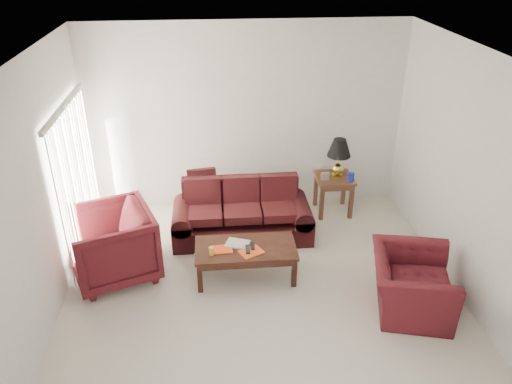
% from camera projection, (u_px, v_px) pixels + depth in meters
% --- Properties ---
extents(floor, '(5.00, 5.00, 0.00)m').
position_uv_depth(floor, '(262.00, 296.00, 6.36)').
color(floor, beige).
rests_on(floor, ground).
extents(blinds, '(0.10, 2.00, 2.16)m').
position_uv_depth(blinds, '(77.00, 183.00, 6.80)').
color(blinds, silver).
rests_on(blinds, ground).
extents(sofa, '(2.07, 0.91, 0.84)m').
position_uv_depth(sofa, '(242.00, 212.00, 7.40)').
color(sofa, black).
rests_on(sofa, ground).
extents(throw_pillow, '(0.47, 0.28, 0.45)m').
position_uv_depth(throw_pillow, '(202.00, 183.00, 7.66)').
color(throw_pillow, black).
rests_on(throw_pillow, sofa).
extents(end_table, '(0.60, 0.60, 0.64)m').
position_uv_depth(end_table, '(333.00, 194.00, 8.12)').
color(end_table, '#52291C').
rests_on(end_table, ground).
extents(table_lamp, '(0.47, 0.47, 0.63)m').
position_uv_depth(table_lamp, '(339.00, 158.00, 7.86)').
color(table_lamp, gold).
rests_on(table_lamp, end_table).
extents(clock, '(0.13, 0.05, 0.13)m').
position_uv_depth(clock, '(325.00, 176.00, 7.84)').
color(clock, silver).
rests_on(clock, end_table).
extents(blue_canister, '(0.10, 0.10, 0.15)m').
position_uv_depth(blue_canister, '(351.00, 177.00, 7.79)').
color(blue_canister, '#181DA1').
rests_on(blue_canister, end_table).
extents(picture_frame, '(0.19, 0.21, 0.06)m').
position_uv_depth(picture_frame, '(320.00, 166.00, 8.13)').
color(picture_frame, silver).
rests_on(picture_frame, end_table).
extents(floor_lamp, '(0.33, 0.33, 1.68)m').
position_uv_depth(floor_lamp, '(120.00, 170.00, 7.74)').
color(floor_lamp, white).
rests_on(floor_lamp, ground).
extents(armchair_left, '(1.36, 1.34, 0.97)m').
position_uv_depth(armchair_left, '(112.00, 245.00, 6.53)').
color(armchair_left, '#461015').
rests_on(armchair_left, ground).
extents(armchair_right, '(1.18, 1.28, 0.70)m').
position_uv_depth(armchair_right, '(411.00, 284.00, 6.02)').
color(armchair_right, '#461016').
rests_on(armchair_right, ground).
extents(coffee_table, '(1.48, 1.14, 0.46)m').
position_uv_depth(coffee_table, '(246.00, 261.00, 6.63)').
color(coffee_table, black).
rests_on(coffee_table, ground).
extents(magazine_red, '(0.28, 0.22, 0.02)m').
position_uv_depth(magazine_red, '(222.00, 250.00, 6.45)').
color(magazine_red, '#BA3A12').
rests_on(magazine_red, coffee_table).
extents(magazine_white, '(0.36, 0.31, 0.02)m').
position_uv_depth(magazine_white, '(237.00, 244.00, 6.57)').
color(magazine_white, beige).
rests_on(magazine_white, coffee_table).
extents(magazine_orange, '(0.36, 0.33, 0.02)m').
position_uv_depth(magazine_orange, '(251.00, 252.00, 6.40)').
color(magazine_orange, '#D44818').
rests_on(magazine_orange, coffee_table).
extents(remote_a, '(0.06, 0.19, 0.02)m').
position_uv_depth(remote_a, '(248.00, 249.00, 6.42)').
color(remote_a, black).
rests_on(remote_a, coffee_table).
extents(remote_b, '(0.06, 0.16, 0.02)m').
position_uv_depth(remote_b, '(253.00, 246.00, 6.49)').
color(remote_b, black).
rests_on(remote_b, coffee_table).
extents(yellow_glass, '(0.07, 0.07, 0.11)m').
position_uv_depth(yellow_glass, '(211.00, 251.00, 6.34)').
color(yellow_glass, gold).
rests_on(yellow_glass, coffee_table).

